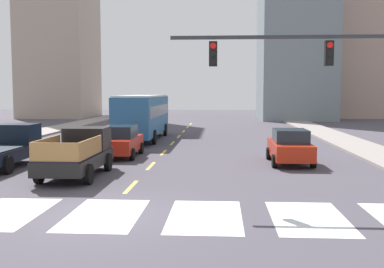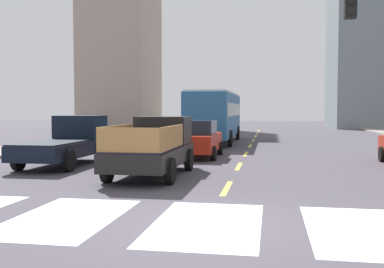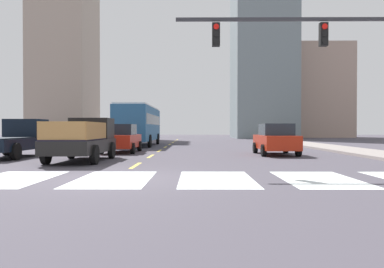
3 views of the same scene
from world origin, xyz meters
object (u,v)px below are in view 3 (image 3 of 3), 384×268
pickup_stakebed (85,140)px  city_bus (139,123)px  pickup_dark (16,139)px  sedan_near_left (121,138)px  sedan_far (276,139)px  traffic_signal_gantry (356,52)px

pickup_stakebed → city_bus: bearing=88.5°
pickup_dark → sedan_near_left: (4.70, 3.63, -0.06)m
pickup_dark → sedan_near_left: bearing=38.4°
pickup_dark → sedan_far: 13.74m
sedan_near_left → traffic_signal_gantry: size_ratio=0.45×
sedan_near_left → sedan_far: 9.12m
city_bus → traffic_signal_gantry: 21.17m
pickup_stakebed → sedan_near_left: bearing=84.0°
sedan_far → traffic_signal_gantry: traffic_signal_gantry is taller
sedan_near_left → traffic_signal_gantry: bearing=-40.0°
sedan_far → sedan_near_left: bearing=170.2°
sedan_near_left → traffic_signal_gantry: (10.30, -9.09, 3.37)m
pickup_stakebed → pickup_dark: same height
pickup_stakebed → pickup_dark: (-4.13, 2.06, -0.02)m
city_bus → sedan_near_left: (0.27, -9.11, -1.09)m
pickup_dark → pickup_stakebed: bearing=-25.9°
sedan_far → pickup_dark: bearing=-170.6°
city_bus → traffic_signal_gantry: traffic_signal_gantry is taller
city_bus → sedan_far: bearing=-48.3°
city_bus → pickup_stakebed: bearing=-89.3°
pickup_stakebed → pickup_dark: 4.62m
traffic_signal_gantry → city_bus: bearing=120.1°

